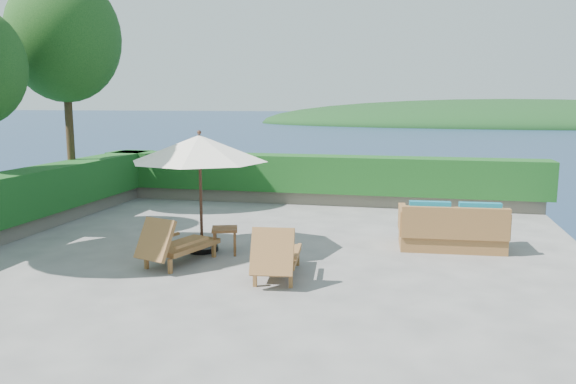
% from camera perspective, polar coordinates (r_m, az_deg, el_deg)
% --- Properties ---
extents(ground, '(12.00, 12.00, 0.00)m').
position_cam_1_polar(ground, '(10.48, -2.57, -6.57)').
color(ground, gray).
rests_on(ground, ground).
extents(foundation, '(12.00, 12.00, 3.00)m').
position_cam_1_polar(foundation, '(11.01, -2.51, -14.37)').
color(foundation, '#504A3F').
rests_on(foundation, ocean).
extents(offshore_island, '(126.00, 57.60, 12.60)m').
position_cam_1_polar(offshore_island, '(151.50, 21.19, 6.43)').
color(offshore_island, '#133214').
rests_on(offshore_island, ocean).
extents(planter_wall_far, '(12.00, 0.60, 0.36)m').
position_cam_1_polar(planter_wall_far, '(15.79, 2.73, -0.52)').
color(planter_wall_far, '#70695A').
rests_on(planter_wall_far, ground).
extents(planter_wall_left, '(0.60, 12.00, 0.36)m').
position_cam_1_polar(planter_wall_left, '(13.03, -27.13, -3.64)').
color(planter_wall_left, '#70695A').
rests_on(planter_wall_left, ground).
extents(hedge_far, '(12.40, 0.90, 1.00)m').
position_cam_1_polar(hedge_far, '(15.69, 2.75, 1.89)').
color(hedge_far, '#134415').
rests_on(hedge_far, planter_wall_far).
extents(tree_far, '(2.80, 2.80, 6.03)m').
position_cam_1_polar(tree_far, '(15.63, -21.80, 14.30)').
color(tree_far, '#44311A').
rests_on(tree_far, ground).
extents(patio_umbrella, '(2.91, 2.91, 2.32)m').
position_cam_1_polar(patio_umbrella, '(10.66, -8.97, 4.29)').
color(patio_umbrella, black).
rests_on(patio_umbrella, ground).
extents(lounge_left, '(1.10, 1.68, 0.90)m').
position_cam_1_polar(lounge_left, '(10.06, -11.37, -5.20)').
color(lounge_left, '#9B6738').
rests_on(lounge_left, ground).
extents(lounge_right, '(0.84, 1.68, 0.93)m').
position_cam_1_polar(lounge_right, '(9.14, -1.19, -6.41)').
color(lounge_right, '#9B6738').
rests_on(lounge_right, ground).
extents(side_table, '(0.59, 0.59, 0.50)m').
position_cam_1_polar(side_table, '(10.62, -6.44, -4.10)').
color(side_table, brown).
rests_on(side_table, ground).
extents(wicker_loveseat, '(2.07, 1.16, 0.98)m').
position_cam_1_polar(wicker_loveseat, '(11.37, 16.28, -3.71)').
color(wicker_loveseat, '#9B6738').
rests_on(wicker_loveseat, ground).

